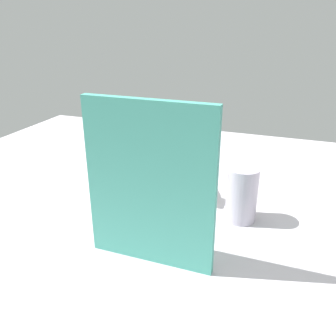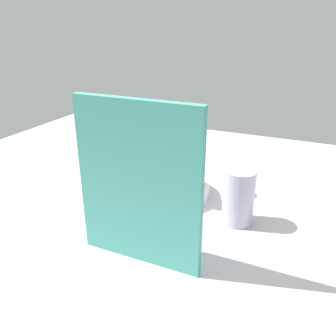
% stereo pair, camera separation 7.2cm
% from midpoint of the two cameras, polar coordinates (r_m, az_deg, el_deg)
% --- Properties ---
extents(ground_plane, '(1.80, 1.40, 0.03)m').
position_cam_midpoint_polar(ground_plane, '(1.11, 1.77, -4.55)').
color(ground_plane, '#B8B3BC').
extents(fruit_bowl, '(0.25, 0.25, 0.05)m').
position_cam_midpoint_polar(fruit_bowl, '(1.08, 1.91, -3.19)').
color(fruit_bowl, white).
rests_on(fruit_bowl, ground_plane).
extents(orange_front_left, '(0.08, 0.08, 0.08)m').
position_cam_midpoint_polar(orange_front_left, '(1.03, -0.76, -0.55)').
color(orange_front_left, orange).
rests_on(orange_front_left, fruit_bowl).
extents(orange_front_right, '(0.08, 0.08, 0.08)m').
position_cam_midpoint_polar(orange_front_right, '(1.03, 3.68, -0.66)').
color(orange_front_right, orange).
rests_on(orange_front_right, fruit_bowl).
extents(orange_center, '(0.08, 0.08, 0.08)m').
position_cam_midpoint_polar(orange_center, '(1.09, 3.01, 0.74)').
color(orange_center, orange).
rests_on(orange_center, fruit_bowl).
extents(banana_bunch, '(0.17, 0.19, 0.11)m').
position_cam_midpoint_polar(banana_bunch, '(1.04, 3.78, 0.42)').
color(banana_bunch, yellow).
rests_on(banana_bunch, fruit_bowl).
extents(cutting_board, '(0.28, 0.02, 0.36)m').
position_cam_midpoint_polar(cutting_board, '(0.73, -2.04, -2.93)').
color(cutting_board, teal).
rests_on(cutting_board, ground_plane).
extents(thermos_tumbler, '(0.08, 0.08, 0.15)m').
position_cam_midpoint_polar(thermos_tumbler, '(0.94, 13.48, -4.57)').
color(thermos_tumbler, '#BEB3C6').
rests_on(thermos_tumbler, ground_plane).
extents(jar_lid, '(0.07, 0.07, 0.02)m').
position_cam_midpoint_polar(jar_lid, '(1.11, 13.76, -3.85)').
color(jar_lid, silver).
rests_on(jar_lid, ground_plane).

